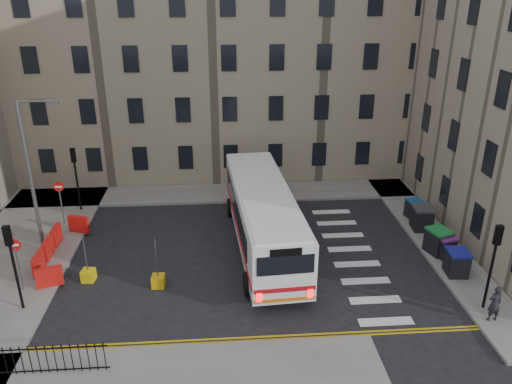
{
  "coord_description": "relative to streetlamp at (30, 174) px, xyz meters",
  "views": [
    {
      "loc": [
        -2.97,
        -23.28,
        13.67
      ],
      "look_at": [
        -1.09,
        1.78,
        3.0
      ],
      "focal_mm": 35.0,
      "sensor_mm": 36.0,
      "label": 1
    }
  ],
  "objects": [
    {
      "name": "no_entry_south",
      "position": [
        0.5,
        -4.5,
        -2.26
      ],
      "size": [
        0.6,
        0.08,
        3.0
      ],
      "color": "#595B5E",
      "rests_on": "pavement_west"
    },
    {
      "name": "bollard_chevron",
      "position": [
        6.86,
        -4.51,
        -4.04
      ],
      "size": [
        0.64,
        0.64,
        0.6
      ],
      "primitive_type": "cube",
      "rotation": [
        0.0,
        0.0,
        -0.07
      ],
      "color": "#E09E0D",
      "rests_on": "ground"
    },
    {
      "name": "pedestrian",
      "position": [
        21.51,
        -8.41,
        -3.34
      ],
      "size": [
        0.65,
        0.45,
        1.69
      ],
      "primitive_type": "imported",
      "rotation": [
        0.0,
        0.0,
        3.23
      ],
      "color": "black",
      "rests_on": "pavement_east"
    },
    {
      "name": "pavement_north",
      "position": [
        7.0,
        6.6,
        -4.26
      ],
      "size": [
        36.0,
        3.2,
        0.15
      ],
      "primitive_type": "cube",
      "color": "slate",
      "rests_on": "ground"
    },
    {
      "name": "wheelie_bin_e",
      "position": [
        21.85,
        1.72,
        -3.61
      ],
      "size": [
        1.11,
        1.21,
        1.14
      ],
      "rotation": [
        0.0,
        0.0,
        0.23
      ],
      "color": "black",
      "rests_on": "pavement_east"
    },
    {
      "name": "wheelie_bin_b",
      "position": [
        21.7,
        -2.93,
        -3.6
      ],
      "size": [
        1.18,
        1.27,
        1.17
      ],
      "rotation": [
        0.0,
        0.0,
        0.28
      ],
      "color": "black",
      "rests_on": "pavement_east"
    },
    {
      "name": "iron_railings",
      "position": [
        1.75,
        -10.2,
        -3.59
      ],
      "size": [
        7.8,
        0.04,
        1.2
      ],
      "color": "black",
      "rests_on": "pavement_sw"
    },
    {
      "name": "traffic_light_east",
      "position": [
        21.6,
        -7.5,
        -1.47
      ],
      "size": [
        0.28,
        0.22,
        4.1
      ],
      "color": "black",
      "rests_on": "pavement_east"
    },
    {
      "name": "wheelie_bin_c",
      "position": [
        21.53,
        -2.55,
        -3.5
      ],
      "size": [
        1.39,
        1.49,
        1.36
      ],
      "rotation": [
        0.0,
        0.0,
        0.3
      ],
      "color": "black",
      "rests_on": "pavement_east"
    },
    {
      "name": "wheelie_bin_a",
      "position": [
        21.57,
        -4.7,
        -3.54
      ],
      "size": [
        1.12,
        1.26,
        1.29
      ],
      "rotation": [
        0.0,
        0.0,
        -0.09
      ],
      "color": "black",
      "rests_on": "pavement_east"
    },
    {
      "name": "pavement_east",
      "position": [
        22.0,
        2.0,
        -4.26
      ],
      "size": [
        2.4,
        26.0,
        0.15
      ],
      "primitive_type": "cube",
      "color": "slate",
      "rests_on": "ground"
    },
    {
      "name": "no_entry_north",
      "position": [
        0.5,
        2.5,
        -2.26
      ],
      "size": [
        0.6,
        0.08,
        3.0
      ],
      "color": "#595B5E",
      "rests_on": "pavement_west"
    },
    {
      "name": "wheelie_bin_d",
      "position": [
        21.71,
        0.23,
        -3.48
      ],
      "size": [
        1.21,
        1.36,
        1.4
      ],
      "rotation": [
        0.0,
        0.0,
        -0.09
      ],
      "color": "black",
      "rests_on": "pavement_east"
    },
    {
      "name": "bollard_yellow",
      "position": [
        3.37,
        -3.74,
        -4.04
      ],
      "size": [
        0.67,
        0.67,
        0.6
      ],
      "primitive_type": "cube",
      "rotation": [
        0.0,
        0.0,
        -0.12
      ],
      "color": "#DCC10C",
      "rests_on": "ground"
    },
    {
      "name": "roadworks_barriers",
      "position": [
        1.16,
        -1.5,
        -3.69
      ],
      "size": [
        1.66,
        6.26,
        1.0
      ],
      "color": "red",
      "rests_on": "pavement_west"
    },
    {
      "name": "terrace_north",
      "position": [
        6.0,
        13.5,
        4.28
      ],
      "size": [
        38.3,
        10.8,
        17.2
      ],
      "color": "gray",
      "rests_on": "ground"
    },
    {
      "name": "traffic_light_nw",
      "position": [
        1.0,
        4.5,
        -1.47
      ],
      "size": [
        0.28,
        0.22,
        4.1
      ],
      "color": "black",
      "rests_on": "pavement_west"
    },
    {
      "name": "bus",
      "position": [
        12.24,
        -0.94,
        -2.37
      ],
      "size": [
        3.79,
        12.71,
        3.4
      ],
      "rotation": [
        0.0,
        0.0,
        0.07
      ],
      "color": "white",
      "rests_on": "ground"
    },
    {
      "name": "ground",
      "position": [
        13.0,
        -2.0,
        -4.34
      ],
      "size": [
        120.0,
        120.0,
        0.0
      ],
      "primitive_type": "plane",
      "color": "black",
      "rests_on": "ground"
    },
    {
      "name": "streetlamp",
      "position": [
        0.0,
        0.0,
        0.0
      ],
      "size": [
        0.5,
        0.22,
        8.14
      ],
      "color": "#595B5E",
      "rests_on": "pavement_west"
    },
    {
      "name": "traffic_light_sw",
      "position": [
        1.0,
        -6.0,
        -1.47
      ],
      "size": [
        0.28,
        0.22,
        4.1
      ],
      "color": "black",
      "rests_on": "pavement_west"
    },
    {
      "name": "pavement_west",
      "position": [
        -1.0,
        -1.0,
        -4.26
      ],
      "size": [
        6.0,
        22.0,
        0.15
      ],
      "primitive_type": "cube",
      "color": "slate",
      "rests_on": "ground"
    }
  ]
}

